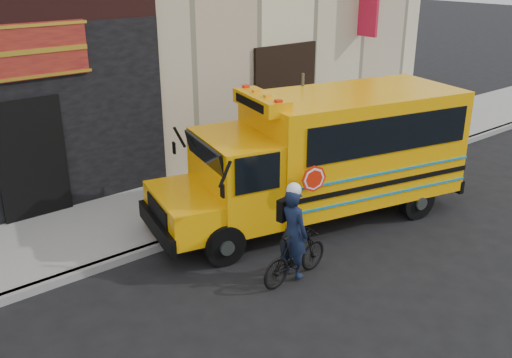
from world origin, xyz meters
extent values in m
plane|color=black|center=(0.00, 0.00, 0.00)|extent=(120.00, 120.00, 0.00)
cube|color=gray|center=(0.00, 2.60, 0.07)|extent=(40.00, 0.20, 0.15)
cube|color=gray|center=(0.00, 4.10, 0.07)|extent=(40.00, 3.00, 0.15)
cube|color=black|center=(-3.20, 5.40, 1.40)|extent=(1.30, 0.10, 2.50)
cylinder|color=black|center=(-1.16, 1.34, 0.40)|extent=(0.84, 0.45, 0.80)
cylinder|color=black|center=(-0.74, 3.19, 0.40)|extent=(0.84, 0.45, 0.80)
cylinder|color=black|center=(3.32, 0.32, 0.40)|extent=(0.84, 0.45, 0.80)
cylinder|color=black|center=(3.74, 2.17, 0.40)|extent=(0.84, 0.45, 0.80)
cube|color=#E79904|center=(-1.39, 2.37, 0.80)|extent=(1.42, 2.17, 0.70)
cube|color=black|center=(-1.93, 2.49, 0.55)|extent=(0.57, 2.03, 0.35)
cube|color=#E79904|center=(-0.32, 2.12, 1.30)|extent=(1.64, 2.31, 1.70)
cube|color=black|center=(-0.87, 2.25, 1.70)|extent=(0.46, 1.77, 0.90)
cube|color=#E79904|center=(2.46, 1.49, 1.62)|extent=(4.88, 3.15, 2.25)
cube|color=black|center=(4.68, 0.98, 0.55)|extent=(0.61, 2.17, 0.30)
cube|color=black|center=(2.31, 0.38, 2.10)|extent=(3.81, 0.91, 0.75)
cube|color=#E79904|center=(0.27, 1.99, 2.78)|extent=(0.84, 1.67, 0.28)
cylinder|color=red|center=(0.42, 0.62, 1.55)|extent=(0.51, 0.15, 0.52)
cylinder|color=#434B46|center=(2.00, 2.65, 1.51)|extent=(0.07, 0.07, 3.02)
cube|color=#B61430|center=(2.01, 2.57, 2.45)|extent=(0.05, 0.27, 0.38)
cube|color=white|center=(2.01, 2.57, 1.98)|extent=(0.05, 0.27, 0.33)
imported|color=black|center=(-0.50, 0.10, 0.47)|extent=(1.59, 0.56, 0.94)
imported|color=black|center=(-0.50, 0.18, 0.84)|extent=(0.50, 0.67, 1.68)
camera|label=1|loc=(-6.65, -6.37, 5.44)|focal=40.00mm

